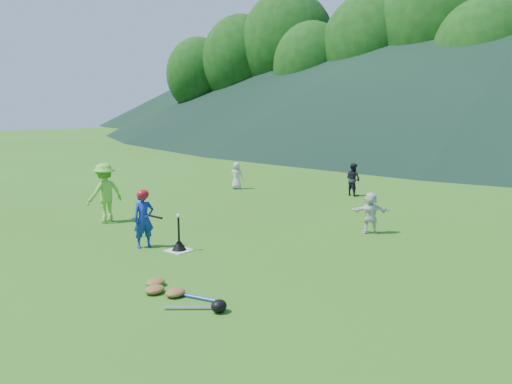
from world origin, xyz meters
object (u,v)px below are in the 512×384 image
(home_plate, at_px, (179,250))
(adult_coach, at_px, (105,192))
(batter_child, at_px, (144,219))
(fielder_a, at_px, (237,176))
(fielder_d, at_px, (370,213))
(batting_tee, at_px, (179,245))
(equipment_pile, at_px, (175,292))
(fielder_b, at_px, (353,179))

(home_plate, bearing_deg, adult_coach, 169.40)
(home_plate, height_order, batter_child, batter_child)
(adult_coach, relative_size, fielder_a, 1.56)
(home_plate, xyz_separation_m, adult_coach, (-3.51, 0.66, 0.75))
(fielder_d, xyz_separation_m, batting_tee, (-2.36, -3.82, -0.36))
(home_plate, relative_size, fielder_a, 0.46)
(adult_coach, bearing_deg, batting_tee, 81.67)
(adult_coach, bearing_deg, home_plate, 81.67)
(fielder_a, relative_size, fielder_d, 0.99)
(fielder_a, distance_m, equipment_pile, 10.55)
(adult_coach, relative_size, fielder_d, 1.55)
(fielder_a, distance_m, batting_tee, 8.05)
(home_plate, height_order, fielder_b, fielder_b)
(equipment_pile, bearing_deg, batting_tee, 136.24)
(batting_tee, relative_size, equipment_pile, 0.38)
(home_plate, bearing_deg, batter_child, -160.53)
(fielder_b, bearing_deg, adult_coach, 82.88)
(fielder_d, bearing_deg, home_plate, 21.04)
(adult_coach, distance_m, batting_tee, 3.62)
(fielder_d, relative_size, batting_tee, 1.44)
(fielder_b, bearing_deg, fielder_d, 137.95)
(batter_child, relative_size, adult_coach, 0.80)
(batter_child, xyz_separation_m, adult_coach, (-2.74, 0.93, 0.15))
(fielder_a, bearing_deg, home_plate, 100.59)
(batting_tee, bearing_deg, home_plate, 0.00)
(fielder_a, xyz_separation_m, batting_tee, (4.37, -6.76, -0.36))
(batter_child, distance_m, fielder_a, 7.90)
(equipment_pile, bearing_deg, batter_child, 150.29)
(adult_coach, distance_m, equipment_pile, 5.91)
(fielder_a, bearing_deg, adult_coach, 75.74)
(fielder_a, bearing_deg, equipment_pile, 103.79)
(fielder_d, bearing_deg, batting_tee, 21.04)
(fielder_d, distance_m, batting_tee, 4.51)
(home_plate, distance_m, fielder_d, 4.52)
(home_plate, distance_m, batting_tee, 0.12)
(batting_tee, bearing_deg, fielder_b, 92.96)
(batter_child, bearing_deg, adult_coach, 89.68)
(batter_child, height_order, fielder_d, batter_child)
(fielder_a, height_order, batting_tee, fielder_a)
(batter_child, xyz_separation_m, fielder_d, (3.13, 4.09, -0.11))
(fielder_a, height_order, equipment_pile, fielder_a)
(fielder_a, height_order, fielder_b, fielder_b)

